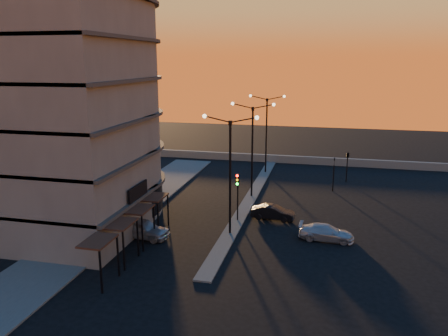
% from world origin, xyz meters
% --- Properties ---
extents(ground, '(120.00, 120.00, 0.00)m').
position_xyz_m(ground, '(0.00, 0.00, 0.00)').
color(ground, black).
rests_on(ground, ground).
extents(sidewalk_west, '(5.00, 40.00, 0.12)m').
position_xyz_m(sidewalk_west, '(-10.50, 4.00, 0.06)').
color(sidewalk_west, '#52524F').
rests_on(sidewalk_west, ground).
extents(median, '(1.20, 36.00, 0.12)m').
position_xyz_m(median, '(0.00, 10.00, 0.06)').
color(median, '#52524F').
rests_on(median, ground).
extents(parapet, '(44.00, 0.50, 1.00)m').
position_xyz_m(parapet, '(2.00, 26.00, 0.50)').
color(parapet, slate).
rests_on(parapet, ground).
extents(building, '(14.35, 17.08, 25.00)m').
position_xyz_m(building, '(-14.00, 0.03, 11.91)').
color(building, '#6A645E').
rests_on(building, ground).
extents(streetlamp_near, '(4.32, 0.32, 9.51)m').
position_xyz_m(streetlamp_near, '(0.00, 0.00, 5.59)').
color(streetlamp_near, black).
rests_on(streetlamp_near, ground).
extents(streetlamp_mid, '(4.32, 0.32, 9.51)m').
position_xyz_m(streetlamp_mid, '(0.00, 10.00, 5.59)').
color(streetlamp_mid, black).
rests_on(streetlamp_mid, ground).
extents(streetlamp_far, '(4.32, 0.32, 9.51)m').
position_xyz_m(streetlamp_far, '(0.00, 20.00, 5.59)').
color(streetlamp_far, black).
rests_on(streetlamp_far, ground).
extents(traffic_light_main, '(0.28, 0.44, 4.25)m').
position_xyz_m(traffic_light_main, '(0.00, 2.87, 2.89)').
color(traffic_light_main, black).
rests_on(traffic_light_main, ground).
extents(signal_east_a, '(0.13, 0.16, 3.60)m').
position_xyz_m(signal_east_a, '(8.00, 14.00, 1.93)').
color(signal_east_a, black).
rests_on(signal_east_a, ground).
extents(signal_east_b, '(0.42, 1.99, 3.60)m').
position_xyz_m(signal_east_b, '(9.50, 18.00, 3.10)').
color(signal_east_b, black).
rests_on(signal_east_b, ground).
extents(car_hatchback, '(4.58, 2.34, 1.49)m').
position_xyz_m(car_hatchback, '(-6.50, -2.20, 0.75)').
color(car_hatchback, '#B4B7BD').
rests_on(car_hatchback, ground).
extents(car_sedan, '(3.83, 1.57, 1.24)m').
position_xyz_m(car_sedan, '(2.89, 4.16, 0.62)').
color(car_sedan, black).
rests_on(car_sedan, ground).
extents(car_wagon, '(4.23, 1.85, 1.21)m').
position_xyz_m(car_wagon, '(7.44, 0.60, 0.61)').
color(car_wagon, silver).
rests_on(car_wagon, ground).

